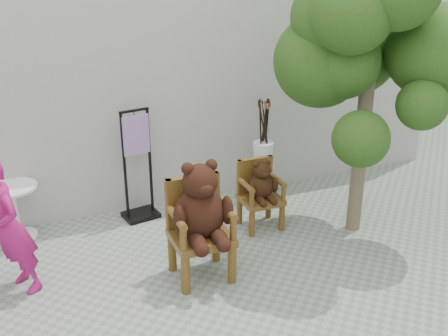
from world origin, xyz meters
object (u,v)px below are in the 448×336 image
Objects in this scene: chair_small at (260,187)px; tree at (363,46)px; chair_big at (200,213)px; cafe_table at (15,206)px; person at (8,227)px; display_stand at (138,177)px; stool_bucket at (263,154)px.

tree reaches higher than chair_small.
chair_big is 2.50m from cafe_table.
person is 1.26m from cafe_table.
chair_small is 0.60× the size of person.
tree is (0.96, -0.55, 1.81)m from chair_small.
chair_small is 1.62m from display_stand.
person is 2.01m from display_stand.
chair_big is at bearing -144.29° from chair_small.
chair_big reaches higher than chair_small.
stool_bucket is at bearing 46.76° from chair_big.
display_stand is 0.44× the size of tree.
chair_small is 0.62× the size of display_stand.
cafe_table is 0.48× the size of stool_bucket.
display_stand reaches higher than stool_bucket.
chair_big is at bearing -42.10° from cafe_table.
tree is (3.96, -0.21, 1.59)m from person.
tree is at bearing -20.06° from cafe_table.
cafe_table is at bearing 159.94° from tree.
stool_bucket is 2.29m from tree.
tree reaches higher than display_stand.
display_stand is at bearing 149.42° from tree.
stool_bucket is (1.85, 0.04, 0.06)m from display_stand.
chair_big is 0.91× the size of display_stand.
chair_small is at bearing -16.54° from cafe_table.
chair_small is 0.27× the size of tree.
tree reaches higher than cafe_table.
person is at bearing -173.57° from chair_small.
chair_big is 1.37m from chair_small.
tree is (2.35, -1.39, 1.78)m from display_stand.
display_stand reaches higher than chair_small.
chair_small is (1.10, 0.79, -0.22)m from chair_big.
display_stand is (-1.38, 0.84, 0.03)m from chair_small.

